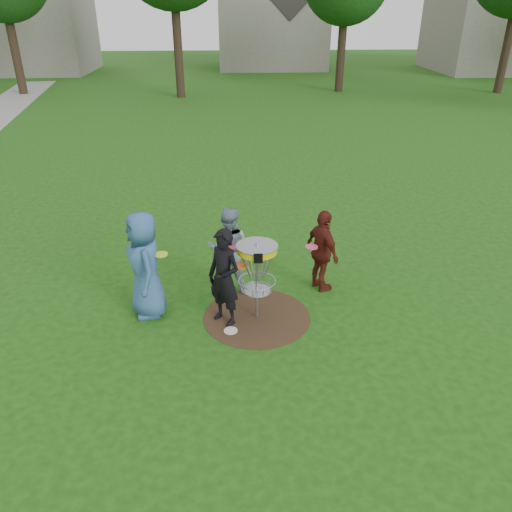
{
  "coord_description": "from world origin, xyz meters",
  "views": [
    {
      "loc": [
        -0.38,
        -6.97,
        4.75
      ],
      "look_at": [
        0.0,
        0.3,
        1.0
      ],
      "focal_mm": 35.0,
      "sensor_mm": 36.0,
      "label": 1
    }
  ],
  "objects_px": {
    "player_grey": "(229,249)",
    "player_maroon": "(322,251)",
    "player_black": "(224,278)",
    "player_blue": "(145,265)",
    "disc_golf_basket": "(257,264)"
  },
  "relations": [
    {
      "from": "player_grey",
      "to": "player_maroon",
      "type": "relative_size",
      "value": 1.03
    },
    {
      "from": "player_black",
      "to": "player_maroon",
      "type": "bearing_deg",
      "value": 70.92
    },
    {
      "from": "player_blue",
      "to": "player_grey",
      "type": "distance_m",
      "value": 1.56
    },
    {
      "from": "player_blue",
      "to": "player_maroon",
      "type": "distance_m",
      "value": 3.09
    },
    {
      "from": "player_grey",
      "to": "player_maroon",
      "type": "height_order",
      "value": "player_grey"
    },
    {
      "from": "player_blue",
      "to": "player_grey",
      "type": "relative_size",
      "value": 1.15
    },
    {
      "from": "disc_golf_basket",
      "to": "player_black",
      "type": "bearing_deg",
      "value": -170.42
    },
    {
      "from": "player_blue",
      "to": "player_grey",
      "type": "bearing_deg",
      "value": 100.56
    },
    {
      "from": "player_black",
      "to": "player_grey",
      "type": "distance_m",
      "value": 1.09
    },
    {
      "from": "player_maroon",
      "to": "disc_golf_basket",
      "type": "xyz_separation_m",
      "value": [
        -1.21,
        -0.88,
        0.25
      ]
    },
    {
      "from": "player_blue",
      "to": "disc_golf_basket",
      "type": "distance_m",
      "value": 1.83
    },
    {
      "from": "player_blue",
      "to": "disc_golf_basket",
      "type": "xyz_separation_m",
      "value": [
        1.81,
        -0.24,
        0.11
      ]
    },
    {
      "from": "player_blue",
      "to": "disc_golf_basket",
      "type": "bearing_deg",
      "value": 63.95
    },
    {
      "from": "player_blue",
      "to": "disc_golf_basket",
      "type": "relative_size",
      "value": 1.32
    },
    {
      "from": "player_black",
      "to": "player_maroon",
      "type": "relative_size",
      "value": 1.08
    }
  ]
}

